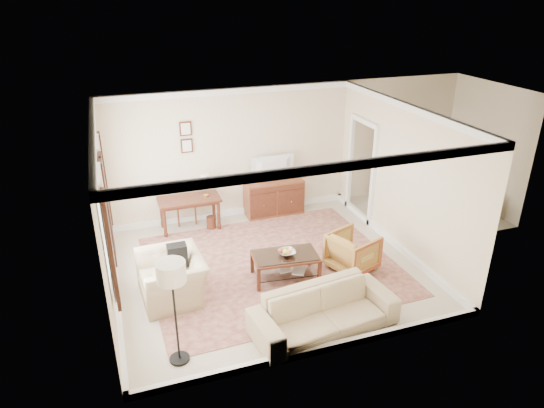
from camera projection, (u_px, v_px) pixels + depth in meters
room_shell at (267, 141)px, 8.10m from camera, size 5.51×5.01×2.91m
annex_bedroom at (434, 197)px, 11.30m from camera, size 3.00×2.70×2.90m
window_front at (107, 232)px, 7.07m from camera, size 0.12×1.56×1.80m
window_rear at (104, 192)px, 8.45m from camera, size 0.12×1.56×1.80m
doorway at (361, 171)px, 10.77m from camera, size 0.10×1.12×2.25m
rug at (271, 265)px, 9.18m from camera, size 4.60×3.98×0.01m
writing_desk at (189, 203)px, 10.34m from camera, size 1.31×0.65×0.71m
desk_chair at (185, 200)px, 10.66m from camera, size 0.51×0.51×1.05m
desk_lamp at (205, 185)px, 10.30m from camera, size 0.32×0.32×0.50m
framed_prints at (186, 137)px, 10.16m from camera, size 0.25×0.04×0.68m
sideboard at (274, 197)px, 11.12m from camera, size 1.32×0.51×0.81m
tv at (274, 161)px, 10.75m from camera, size 0.94×0.54×0.12m
coffee_table at (285, 260)px, 8.63m from camera, size 1.22×0.79×0.49m
fruit_bowl at (287, 252)px, 8.56m from camera, size 0.42×0.42×0.10m
book_a at (278, 269)px, 8.70m from camera, size 0.28×0.06×0.38m
book_b at (293, 270)px, 8.68m from camera, size 0.25×0.18×0.38m
striped_armchair at (353, 250)px, 8.91m from camera, size 0.95×0.97×0.80m
club_armchair at (172, 271)px, 8.04m from camera, size 0.84×1.23×1.03m
backpack at (177, 255)px, 8.03m from camera, size 0.22×0.32×0.40m
sofa at (324, 305)px, 7.30m from camera, size 2.31×0.93×0.88m
floor_lamp at (172, 280)px, 6.30m from camera, size 0.39×0.39×1.60m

